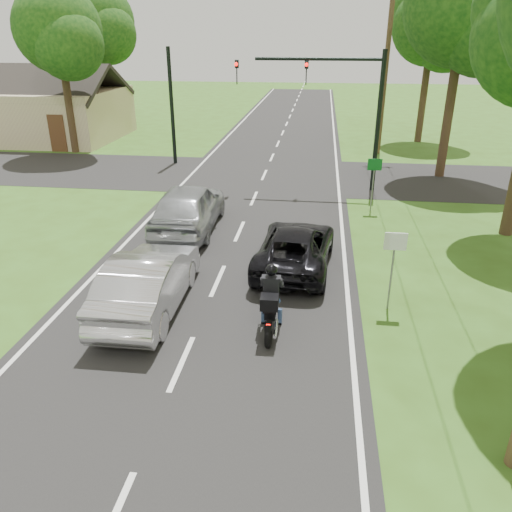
# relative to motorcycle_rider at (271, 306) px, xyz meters

# --- Properties ---
(ground) EXTENTS (140.00, 140.00, 0.00)m
(ground) POSITION_rel_motorcycle_rider_xyz_m (-1.78, -1.54, -0.69)
(ground) COLOR #345618
(ground) RESTS_ON ground
(road) EXTENTS (8.00, 100.00, 0.01)m
(road) POSITION_rel_motorcycle_rider_xyz_m (-1.78, 8.46, -0.68)
(road) COLOR black
(road) RESTS_ON ground
(cross_road) EXTENTS (60.00, 7.00, 0.01)m
(cross_road) POSITION_rel_motorcycle_rider_xyz_m (-1.78, 14.46, -0.68)
(cross_road) COLOR black
(cross_road) RESTS_ON ground
(motorcycle_rider) EXTENTS (0.57, 2.03, 1.75)m
(motorcycle_rider) POSITION_rel_motorcycle_rider_xyz_m (0.00, 0.00, 0.00)
(motorcycle_rider) COLOR black
(motorcycle_rider) RESTS_ON ground
(dark_suv) EXTENTS (2.47, 4.74, 1.28)m
(dark_suv) POSITION_rel_motorcycle_rider_xyz_m (0.37, 3.74, -0.04)
(dark_suv) COLOR black
(dark_suv) RESTS_ON road
(silver_sedan) EXTENTS (1.70, 4.70, 1.54)m
(silver_sedan) POSITION_rel_motorcycle_rider_xyz_m (-3.21, 0.69, 0.10)
(silver_sedan) COLOR silver
(silver_sedan) RESTS_ON road
(silver_suv) EXTENTS (2.16, 5.11, 1.72)m
(silver_suv) POSITION_rel_motorcycle_rider_xyz_m (-3.62, 6.41, 0.19)
(silver_suv) COLOR #A2A6AA
(silver_suv) RESTS_ON road
(traffic_signal) EXTENTS (6.38, 0.44, 6.00)m
(traffic_signal) POSITION_rel_motorcycle_rider_xyz_m (1.55, 12.45, 3.45)
(traffic_signal) COLOR black
(traffic_signal) RESTS_ON ground
(signal_pole_far) EXTENTS (0.20, 0.20, 6.00)m
(signal_pole_far) POSITION_rel_motorcycle_rider_xyz_m (-6.98, 16.46, 2.31)
(signal_pole_far) COLOR black
(signal_pole_far) RESTS_ON ground
(utility_pole_far) EXTENTS (1.60, 0.28, 10.00)m
(utility_pole_far) POSITION_rel_motorcycle_rider_xyz_m (4.42, 20.46, 4.40)
(utility_pole_far) COLOR brown
(utility_pole_far) RESTS_ON ground
(sign_white) EXTENTS (0.55, 0.07, 2.12)m
(sign_white) POSITION_rel_motorcycle_rider_xyz_m (2.92, 1.44, 0.91)
(sign_white) COLOR slate
(sign_white) RESTS_ON ground
(sign_green) EXTENTS (0.55, 0.07, 2.12)m
(sign_green) POSITION_rel_motorcycle_rider_xyz_m (3.12, 9.44, 0.91)
(sign_green) COLOR slate
(sign_green) RESTS_ON ground
(tree_row_d) EXTENTS (5.76, 5.58, 10.45)m
(tree_row_d) POSITION_rel_motorcycle_rider_xyz_m (7.32, 15.22, 6.74)
(tree_row_d) COLOR #332316
(tree_row_d) RESTS_ON ground
(tree_row_e) EXTENTS (5.28, 5.12, 9.61)m
(tree_row_e) POSITION_rel_motorcycle_rider_xyz_m (7.69, 24.24, 6.14)
(tree_row_e) COLOR #332316
(tree_row_e) RESTS_ON ground
(tree_left_near) EXTENTS (5.12, 4.96, 9.22)m
(tree_left_near) POSITION_rel_motorcycle_rider_xyz_m (-13.52, 18.24, 5.85)
(tree_left_near) COLOR #332316
(tree_left_near) RESTS_ON ground
(tree_left_far) EXTENTS (5.76, 5.58, 10.14)m
(tree_left_far) POSITION_rel_motorcycle_rider_xyz_m (-15.48, 28.22, 6.45)
(tree_left_far) COLOR #332316
(tree_left_far) RESTS_ON ground
(house) EXTENTS (10.20, 8.00, 4.84)m
(house) POSITION_rel_motorcycle_rider_xyz_m (-17.78, 22.46, 1.08)
(house) COLOR tan
(house) RESTS_ON ground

